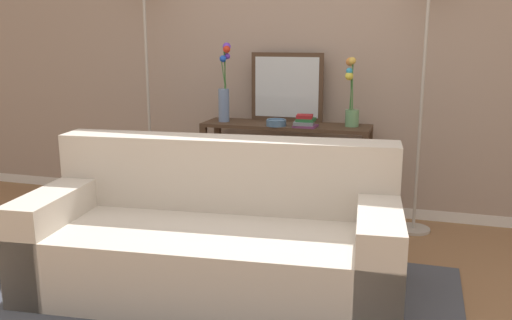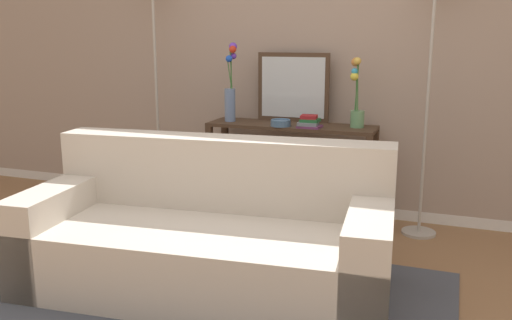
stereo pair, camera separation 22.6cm
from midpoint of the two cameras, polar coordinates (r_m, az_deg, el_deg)
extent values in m
cube|color=#936B47|center=(3.10, -1.79, -16.43)|extent=(16.00, 16.00, 0.02)
cube|color=white|center=(4.93, 7.46, -4.49)|extent=(12.00, 0.15, 0.09)
cube|color=tan|center=(4.71, 7.94, 11.40)|extent=(12.00, 0.14, 2.61)
cube|color=#474C56|center=(3.32, -3.98, -14.02)|extent=(2.88, 1.71, 0.01)
cube|color=beige|center=(3.32, -3.32, -10.15)|extent=(2.24, 1.15, 0.42)
cube|color=beige|center=(3.49, -1.66, -1.34)|extent=(2.17, 0.47, 0.46)
cube|color=beige|center=(3.68, -17.76, -6.91)|extent=(0.33, 0.97, 0.60)
cube|color=beige|center=(3.14, 13.78, -10.11)|extent=(0.33, 0.97, 0.60)
cube|color=#473323|center=(4.47, 5.13, 3.55)|extent=(1.37, 0.38, 0.03)
cube|color=#473323|center=(4.61, 4.98, -4.34)|extent=(1.26, 0.32, 0.01)
cube|color=#473323|center=(4.61, -3.45, -1.21)|extent=(0.05, 0.05, 0.77)
cube|color=#473323|center=(4.27, 13.03, -2.68)|extent=(0.05, 0.05, 0.77)
cube|color=#473323|center=(4.91, -1.91, -0.34)|extent=(0.05, 0.05, 0.77)
cube|color=#473323|center=(4.58, 13.57, -1.64)|extent=(0.05, 0.05, 0.77)
cylinder|color=#B7B2A8|center=(5.09, -8.65, -4.37)|extent=(0.26, 0.26, 0.02)
cylinder|color=#B7B2A8|center=(4.90, -9.01, 6.10)|extent=(0.02, 0.02, 1.84)
cylinder|color=#B7B2A8|center=(4.50, 18.00, -7.21)|extent=(0.26, 0.26, 0.02)
cylinder|color=#B7B2A8|center=(4.28, 18.84, 4.42)|extent=(0.02, 0.02, 1.81)
cube|color=#473323|center=(4.59, 5.31, 7.55)|extent=(0.61, 0.02, 0.57)
cube|color=silver|center=(4.58, 5.28, 7.54)|extent=(0.54, 0.01, 0.50)
cylinder|color=#6B84AD|center=(4.59, -1.32, 5.76)|extent=(0.09, 0.09, 0.27)
cylinder|color=#3D7538|center=(4.56, -1.20, 9.47)|extent=(0.01, 0.03, 0.32)
sphere|color=red|center=(4.54, -0.99, 11.48)|extent=(0.06, 0.06, 0.06)
cylinder|color=#3D7538|center=(4.55, -1.36, 8.99)|extent=(0.04, 0.02, 0.24)
sphere|color=blue|center=(4.53, -1.39, 10.53)|extent=(0.06, 0.06, 0.06)
cylinder|color=#3D7538|center=(4.57, -1.19, 9.61)|extent=(0.02, 0.02, 0.34)
sphere|color=#6D3ED2|center=(4.57, -0.97, 11.75)|extent=(0.07, 0.07, 0.07)
cylinder|color=#3D7538|center=(4.57, -1.17, 9.13)|extent=(0.02, 0.02, 0.27)
sphere|color=#6236BF|center=(4.56, -0.93, 10.79)|extent=(0.05, 0.05, 0.05)
cylinder|color=#669E6B|center=(4.38, 11.99, 4.20)|extent=(0.11, 0.11, 0.13)
cylinder|color=#3D7538|center=(4.35, 11.91, 7.05)|extent=(0.02, 0.03, 0.30)
sphere|color=#37A6D5|center=(4.33, 11.75, 9.06)|extent=(0.05, 0.05, 0.05)
cylinder|color=#3D7538|center=(4.35, 11.90, 6.78)|extent=(0.02, 0.04, 0.26)
sphere|color=yellow|center=(4.34, 11.73, 8.53)|extent=(0.06, 0.06, 0.06)
cylinder|color=#3D7538|center=(4.36, 11.96, 7.51)|extent=(0.02, 0.03, 0.37)
sphere|color=#D4863E|center=(4.36, 11.85, 9.98)|extent=(0.07, 0.07, 0.07)
cylinder|color=#3D7538|center=(4.34, 12.05, 7.55)|extent=(0.02, 0.01, 0.38)
sphere|color=#E8BD4D|center=(4.31, 12.06, 10.07)|extent=(0.06, 0.06, 0.06)
cylinder|color=#4C7093|center=(4.36, 4.08, 3.83)|extent=(0.16, 0.16, 0.04)
torus|color=#4C7093|center=(4.36, 4.09, 4.16)|extent=(0.16, 0.16, 0.01)
cube|color=#6B3360|center=(4.31, 7.12, 3.48)|extent=(0.18, 0.16, 0.02)
cube|color=slate|center=(4.31, 6.96, 3.78)|extent=(0.16, 0.16, 0.03)
cube|color=#236033|center=(4.32, 7.18, 4.14)|extent=(0.14, 0.14, 0.02)
cube|color=maroon|center=(4.31, 7.05, 4.49)|extent=(0.13, 0.13, 0.03)
cube|color=tan|center=(4.80, -1.23, -4.82)|extent=(0.05, 0.14, 0.10)
cube|color=#B77F33|center=(4.78, -0.64, -4.79)|extent=(0.05, 0.15, 0.11)
cube|color=maroon|center=(4.77, -0.11, -4.77)|extent=(0.04, 0.14, 0.13)
cube|color=slate|center=(4.75, 0.34, -4.90)|extent=(0.04, 0.17, 0.11)
cube|color=#BC3328|center=(4.74, 0.79, -5.04)|extent=(0.03, 0.13, 0.10)
cube|color=navy|center=(4.73, 1.22, -5.02)|extent=(0.04, 0.17, 0.11)
cube|color=#236033|center=(4.72, 1.66, -5.14)|extent=(0.03, 0.18, 0.10)
cube|color=#2D2D33|center=(4.71, 2.08, -5.12)|extent=(0.03, 0.13, 0.11)
camera|label=1|loc=(0.11, -88.31, 0.39)|focal=38.33mm
camera|label=2|loc=(0.11, 91.69, -0.39)|focal=38.33mm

